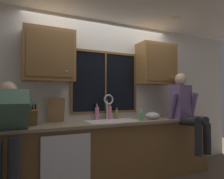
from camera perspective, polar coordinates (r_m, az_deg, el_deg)
name	(u,v)px	position (r m, az deg, el deg)	size (l,w,h in m)	color
back_wall	(101,97)	(3.35, -3.05, -2.20)	(5.83, 0.12, 2.55)	silver
ceiling_downlight_right	(176,19)	(3.58, 17.77, 18.66)	(0.14, 0.14, 0.01)	#FFEAB2
window_glass	(105,82)	(3.32, -1.90, 2.12)	(1.10, 0.02, 0.95)	black
window_frame_top	(106,52)	(3.38, -1.83, 10.50)	(1.17, 0.02, 0.04)	brown
window_frame_bottom	(106,112)	(3.31, -1.84, -6.41)	(1.17, 0.02, 0.04)	brown
window_frame_left	(72,81)	(3.12, -11.44, 2.39)	(0.04, 0.02, 0.95)	brown
window_frame_right	(135,83)	(3.57, 6.56, 1.86)	(0.04, 0.02, 0.95)	brown
window_mullion_center	(106,82)	(3.30, -1.82, 2.13)	(0.02, 0.02, 0.95)	brown
lower_cabinet_run	(110,153)	(3.15, -0.55, -17.60)	(3.43, 0.58, 0.88)	brown
countertop	(111,122)	(3.04, -0.39, -9.33)	(3.49, 0.62, 0.04)	gray
dishwasher_front	(67,166)	(2.64, -12.82, -20.38)	(0.60, 0.02, 0.74)	white
upper_cabinet_left	(49,55)	(2.95, -17.49, 9.23)	(0.69, 0.36, 0.72)	olive
upper_cabinet_right	(156,64)	(3.68, 12.54, 7.02)	(0.69, 0.36, 0.72)	olive
sink	(113,127)	(3.08, 0.28, -10.70)	(0.80, 0.46, 0.21)	white
faucet	(109,104)	(3.21, -0.99, -4.03)	(0.18, 0.09, 0.40)	silver
person_standing	(6,130)	(2.50, -27.87, -10.08)	(0.53, 0.72, 1.48)	#262628
person_sitting_on_counter	(185,108)	(3.53, 20.16, -4.85)	(0.54, 0.64, 1.26)	#262628
knife_block	(32,117)	(2.77, -21.79, -7.28)	(0.12, 0.18, 0.32)	brown
cutting_board	(56,110)	(3.01, -15.55, -5.65)	(0.23, 0.02, 0.36)	#997047
mixing_bowl	(152,116)	(3.37, 11.42, -7.31)	(0.23, 0.23, 0.12)	silver
soap_dispenser	(141,116)	(3.11, 8.22, -7.53)	(0.06, 0.07, 0.18)	#59A566
bottle_green_glass	(117,114)	(3.31, 1.33, -6.98)	(0.06, 0.06, 0.19)	olive
bottle_tall_clear	(110,112)	(3.27, -0.66, -6.45)	(0.07, 0.07, 0.27)	pink
bottle_amber_small	(97,113)	(3.19, -4.31, -6.68)	(0.07, 0.07, 0.26)	pink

